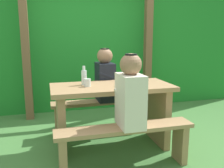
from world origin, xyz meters
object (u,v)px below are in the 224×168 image
Objects in this scene: person_white_shirt at (130,94)px; cell_phone at (138,84)px; drinking_glass at (87,83)px; bottle_right at (129,77)px; bench_near at (125,139)px; person_black_coat at (105,77)px; bench_far at (102,109)px; picnic_table at (112,106)px; bottle_left at (84,77)px.

person_white_shirt is 0.55m from cell_phone.
bottle_right is (0.48, -0.03, 0.05)m from drinking_glass.
person_white_shirt reaches higher than bench_near.
drinking_glass is at bearing 119.52° from bench_near.
bench_near is at bearing -111.71° from bottle_right.
bench_far is at bearing 175.01° from person_black_coat.
drinking_glass reaches higher than picnic_table.
bench_near is 0.75m from bottle_right.
bench_far is 0.77m from drinking_glass.
bottle_left is at bearing -130.50° from person_black_coat.
picnic_table is 1.95× the size of person_white_shirt.
bench_far is 6.01× the size of bottle_right.
bench_far is at bearing 60.62° from drinking_glass.
bottle_left is (-0.31, -0.41, 0.54)m from bench_far.
person_black_coat reaches higher than bench_far.
bench_far is at bearing 90.00° from picnic_table.
bench_far is at bearing 52.96° from bottle_left.
bench_near is 0.76m from drinking_glass.
drinking_glass is at bearing -78.01° from bottle_left.
drinking_glass is 0.48m from bottle_right.
bottle_right is at bearing 68.29° from bench_near.
bottle_left is 0.52m from bottle_right.
picnic_table is 6.01× the size of bottle_right.
person_white_shirt is 1.00× the size of person_black_coat.
bench_near is at bearing -90.00° from picnic_table.
bench_near is 6.01× the size of bottle_right.
bench_near is at bearing -90.00° from bench_far.
person_black_coat is 3.09× the size of bottle_right.
person_black_coat is at bearing 115.82° from cell_phone.
person_white_shirt is 1.02m from person_black_coat.
bottle_left is at bearing -127.04° from bench_far.
person_white_shirt is at bearing -56.54° from drinking_glass.
person_black_coat is (0.04, 0.51, 0.27)m from picnic_table.
bottle_right is at bearing 73.08° from person_white_shirt.
person_black_coat reaches higher than picnic_table.
bench_far is 1.12m from person_white_shirt.
bottle_right reaches higher than bench_far.
picnic_table is at bearing 0.30° from drinking_glass.
bottle_right is (0.14, 0.47, 0.08)m from person_white_shirt.
picnic_table is 6.29× the size of bottle_left.
person_black_coat reaches higher than bench_near.
bottle_right is at bearing -9.74° from picnic_table.
bench_near is 1.95× the size of person_white_shirt.
drinking_glass reaches higher than bench_near.
cell_phone is (0.27, -0.54, -0.01)m from person_black_coat.
bottle_right reaches higher than cell_phone.
bottle_right is (0.15, -0.54, 0.08)m from person_black_coat.
bench_near is 0.46m from person_white_shirt.
person_black_coat is (0.04, -0.00, 0.46)m from bench_far.
picnic_table is 0.55m from bench_far.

